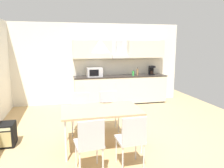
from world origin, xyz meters
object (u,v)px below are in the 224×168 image
chair_near_left (90,141)px  guitar_amp (1,135)px  bottle_brown (137,72)px  dining_table (101,111)px  coffee_maker (151,70)px  microwave (95,72)px  chair_near_right (132,137)px  chair_far_left (80,109)px  bottle_green (133,73)px  pendant_lamp (100,46)px  chair_far_right (109,107)px

chair_near_left → guitar_amp: chair_near_left is taller
bottle_brown → dining_table: bottle_brown is taller
coffee_maker → chair_near_left: bearing=-123.8°
microwave → chair_near_right: (0.01, -3.79, -0.53)m
chair_near_right → bottle_brown: bearing=69.5°
chair_far_left → microwave: bearing=73.5°
bottle_green → bottle_brown: size_ratio=0.68×
coffee_maker → bottle_brown: 0.52m
coffee_maker → chair_far_left: bearing=-139.8°
bottle_green → chair_far_left: size_ratio=0.21×
chair_near_right → pendant_lamp: bearing=111.4°
chair_far_right → pendant_lamp: size_ratio=2.72×
coffee_maker → pendant_lamp: bearing=-126.9°
chair_far_right → chair_near_right: (0.00, -1.66, 0.00)m
chair_near_right → guitar_amp: size_ratio=1.67×
bottle_green → pendant_lamp: 3.43m
chair_near_left → chair_far_right: 1.78m
microwave → chair_far_right: bearing=-89.9°
chair_near_left → coffee_maker: bearing=56.2°
pendant_lamp → chair_far_right: bearing=68.7°
chair_near_right → guitar_amp: (-2.19, 1.30, -0.31)m
dining_table → chair_far_left: chair_far_left is taller
coffee_maker → pendant_lamp: (-2.24, -2.99, 0.82)m
chair_far_right → pendant_lamp: bearing=-111.3°
bottle_brown → chair_far_left: 2.96m
microwave → dining_table: 3.00m
dining_table → chair_far_right: size_ratio=1.65×
microwave → dining_table: size_ratio=0.34×
chair_near_left → chair_near_right: bearing=-0.0°
bottle_brown → chair_near_left: 4.30m
bottle_green → bottle_brown: bearing=3.4°
pendant_lamp → chair_far_left: bearing=110.6°
microwave → bottle_brown: bearing=-1.8°
bottle_green → chair_far_left: bearing=-132.3°
dining_table → pendant_lamp: size_ratio=4.47×
bottle_brown → pendant_lamp: 3.50m
chair_near_left → chair_near_right: (0.64, -0.00, 0.00)m
coffee_maker → dining_table: 3.75m
coffee_maker → dining_table: coffee_maker is taller
chair_near_right → coffee_maker: bearing=63.3°
chair_near_right → bottle_green: bearing=71.5°
chair_near_right → guitar_amp: chair_near_right is taller
chair_far_left → coffee_maker: bearing=40.2°
microwave → chair_far_right: (0.01, -2.13, -0.53)m
pendant_lamp → dining_table: bearing=45.0°
chair_near_left → bottle_green: bearing=63.2°
bottle_brown → dining_table: 3.41m
chair_far_right → coffee_maker: bearing=48.3°
bottle_green → chair_near_right: bearing=-108.5°
bottle_brown → chair_far_right: bearing=-123.9°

